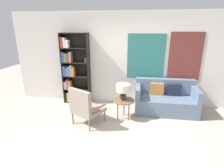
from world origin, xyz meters
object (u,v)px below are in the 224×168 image
object	(u,v)px
couch	(165,100)
table_lamp	(123,89)
armchair	(84,106)
side_table	(124,102)
bookshelf	(72,72)

from	to	relation	value
couch	table_lamp	size ratio (longest dim) A/B	3.93
armchair	table_lamp	bearing A→B (deg)	28.31
table_lamp	side_table	bearing A→B (deg)	-38.72
bookshelf	armchair	bearing A→B (deg)	-60.25
bookshelf	table_lamp	world-z (taller)	bookshelf
bookshelf	armchair	distance (m)	1.57
armchair	side_table	bearing A→B (deg)	26.94
table_lamp	couch	bearing A→B (deg)	27.18
armchair	table_lamp	world-z (taller)	armchair
armchair	couch	world-z (taller)	armchair
armchair	table_lamp	size ratio (longest dim) A/B	2.24
couch	armchair	bearing A→B (deg)	-152.32
bookshelf	side_table	bearing A→B (deg)	-27.40
bookshelf	couch	world-z (taller)	bookshelf
couch	table_lamp	bearing A→B (deg)	-152.82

